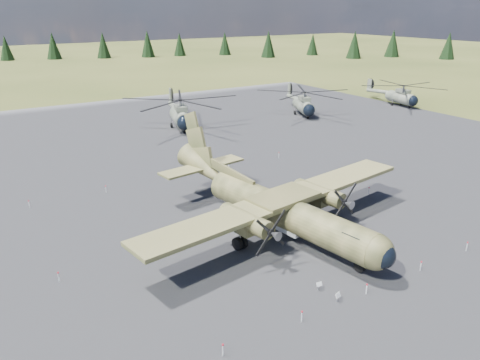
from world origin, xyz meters
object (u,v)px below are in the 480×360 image
helicopter_mid (304,98)px  helicopter_far (402,91)px  helicopter_near (180,108)px  transport_plane (274,203)px

helicopter_mid → helicopter_far: bearing=13.6°
helicopter_far → helicopter_near: bearing=179.2°
transport_plane → helicopter_near: transport_plane is taller
transport_plane → helicopter_near: 40.80m
helicopter_mid → transport_plane: bearing=-109.6°
helicopter_mid → helicopter_far: size_ratio=1.12×
helicopter_near → helicopter_far: 47.69m
helicopter_near → helicopter_mid: size_ratio=1.07×
transport_plane → helicopter_far: size_ratio=1.40×
helicopter_near → helicopter_mid: (24.23, -2.96, -0.36)m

